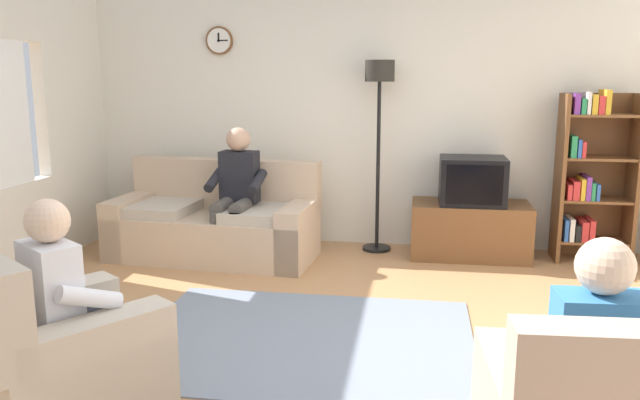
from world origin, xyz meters
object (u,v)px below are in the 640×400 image
bookshelf (590,175)px  person_on_couch (236,187)px  couch (215,224)px  floor_lamp (379,103)px  person_in_left_armchair (71,294)px  tv_stand (470,230)px  armchair_near_window (58,357)px  tv (472,181)px  person_in_right_armchair (589,356)px

bookshelf → person_on_couch: bookshelf is taller
bookshelf → couch: bearing=-172.8°
floor_lamp → person_in_left_armchair: floor_lamp is taller
floor_lamp → tv_stand: bearing=-6.3°
armchair_near_window → person_on_couch: person_on_couch is taller
tv → floor_lamp: floor_lamp is taller
tv → person_on_couch: bearing=-168.2°
floor_lamp → person_on_couch: bearing=-155.6°
tv_stand → person_on_couch: size_ratio=0.89×
bookshelf → floor_lamp: floor_lamp is taller
couch → floor_lamp: 1.95m
couch → tv: tv is taller
floor_lamp → person_on_couch: size_ratio=1.49×
person_on_couch → person_in_left_armchair: size_ratio=1.11×
armchair_near_window → person_in_right_armchair: person_in_right_armchair is taller
bookshelf → person_on_couch: bearing=-170.4°
couch → tv_stand: (2.40, 0.37, -0.05)m
couch → person_in_left_armchair: size_ratio=1.75×
tv → couch: bearing=-171.9°
bookshelf → tv: bearing=-175.0°
person_on_couch → tv: bearing=11.8°
person_in_right_armchair → person_on_couch: bearing=128.0°
couch → armchair_near_window: same height
person_on_couch → bookshelf: bearing=9.6°
armchair_near_window → bookshelf: bearing=44.1°
armchair_near_window → tv_stand: bearing=54.2°
tv_stand → person_on_couch: 2.25m
bookshelf → armchair_near_window: (-3.38, -3.28, -0.52)m
person_in_right_armchair → bookshelf: bearing=76.3°
floor_lamp → person_in_right_armchair: size_ratio=1.65×
tv → floor_lamp: bearing=172.1°
tv_stand → armchair_near_window: bearing=-125.8°
tv → bookshelf: (1.06, 0.09, 0.06)m
couch → person_in_left_armchair: (0.14, -2.77, 0.29)m
couch → person_in_right_armchair: bearing=-50.3°
person_on_couch → person_in_left_armchair: (-0.11, -2.66, -0.09)m
tv_stand → tv: (0.00, -0.02, 0.48)m
tv_stand → person_on_couch: bearing=-167.5°
person_in_left_armchair → person_on_couch: bearing=87.7°
person_in_left_armchair → floor_lamp: bearing=67.0°
tv_stand → person_in_left_armchair: size_ratio=0.98×
person_on_couch → floor_lamp: bearing=24.4°
tv → person_in_left_armchair: bearing=-126.0°
bookshelf → person_on_couch: (-3.22, -0.55, -0.11)m
couch → floor_lamp: floor_lamp is taller
bookshelf → person_on_couch: 3.27m
tv → person_in_left_armchair: person_in_left_armchair is taller
tv → bookshelf: 1.07m
person_in_left_armchair → bookshelf: bearing=43.9°
couch → tv: size_ratio=3.27×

